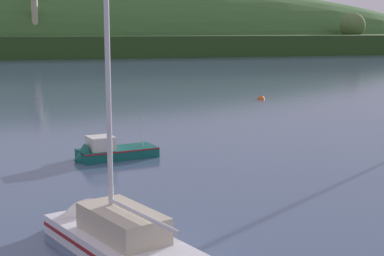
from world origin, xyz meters
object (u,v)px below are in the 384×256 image
at_px(dockside_crane, 35,22).
at_px(sailboat_midwater_white, 111,239).
at_px(mooring_buoy_foreground, 261,99).
at_px(fishing_boat_moored, 109,154).

xyz_separation_m(dockside_crane, sailboat_midwater_white, (-3.39, -145.28, -8.77)).
height_order(dockside_crane, mooring_buoy_foreground, dockside_crane).
xyz_separation_m(dockside_crane, fishing_boat_moored, (-1.24, -131.35, -8.81)).
distance_m(dockside_crane, fishing_boat_moored, 131.65).
xyz_separation_m(dockside_crane, mooring_buoy_foreground, (18.90, -107.24, -9.07)).
bearing_deg(mooring_buoy_foreground, sailboat_midwater_white, -120.36).
height_order(fishing_boat_moored, mooring_buoy_foreground, fishing_boat_moored).
distance_m(dockside_crane, mooring_buoy_foreground, 109.27).
relative_size(sailboat_midwater_white, mooring_buoy_foreground, 16.59).
xyz_separation_m(sailboat_midwater_white, mooring_buoy_foreground, (22.29, 38.05, -0.30)).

